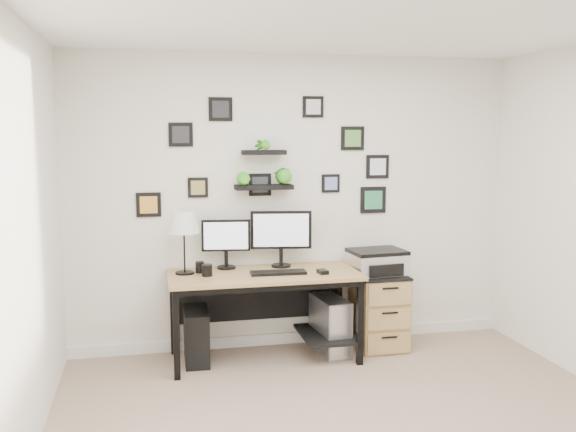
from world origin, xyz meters
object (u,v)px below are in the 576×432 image
object	(u,v)px
monitor_right	(281,234)
file_cabinet	(379,310)
monitor_left	(226,240)
mug	(207,270)
printer	(377,262)
pc_tower_grey	(330,325)
pc_tower_black	(196,336)
desk	(268,286)
table_lamp	(184,224)

from	to	relation	value
monitor_right	file_cabinet	xyz separation A→B (m)	(0.87, -0.12, -0.71)
monitor_left	mug	xyz separation A→B (m)	(-0.19, -0.25, -0.20)
file_cabinet	printer	distance (m)	0.44
monitor_left	file_cabinet	size ratio (longest dim) A/B	0.64
monitor_right	pc_tower_grey	world-z (taller)	monitor_right
file_cabinet	printer	size ratio (longest dim) A/B	1.33
pc_tower_black	pc_tower_grey	distance (m)	1.17
monitor_left	monitor_right	distance (m)	0.48
mug	printer	xyz separation A→B (m)	(1.52, 0.12, -0.02)
monitor_left	pc_tower_black	size ratio (longest dim) A/B	0.95
monitor_left	pc_tower_grey	world-z (taller)	monitor_left
file_cabinet	printer	xyz separation A→B (m)	(-0.02, 0.01, 0.44)
pc_tower_black	mug	bearing A→B (deg)	-36.95
desk	pc_tower_black	xyz separation A→B (m)	(-0.61, 0.03, -0.40)
mug	pc_tower_grey	xyz separation A→B (m)	(1.07, 0.05, -0.55)
monitor_right	printer	size ratio (longest dim) A/B	1.05
file_cabinet	table_lamp	bearing A→B (deg)	179.16
monitor_left	pc_tower_grey	bearing A→B (deg)	-12.79
monitor_left	printer	distance (m)	1.36
file_cabinet	monitor_right	bearing A→B (deg)	172.47
monitor_right	printer	xyz separation A→B (m)	(0.85, -0.10, -0.26)
pc_tower_grey	file_cabinet	size ratio (longest dim) A/B	0.77
table_lamp	pc_tower_grey	world-z (taller)	table_lamp
table_lamp	file_cabinet	size ratio (longest dim) A/B	0.78
monitor_left	file_cabinet	distance (m)	1.51
monitor_right	table_lamp	xyz separation A→B (m)	(-0.84, -0.09, 0.13)
desk	pc_tower_grey	distance (m)	0.68
table_lamp	printer	bearing A→B (deg)	-0.49
mug	file_cabinet	xyz separation A→B (m)	(1.54, 0.11, -0.46)
monitor_right	table_lamp	bearing A→B (deg)	-173.87
monitor_left	pc_tower_grey	distance (m)	1.18
desk	file_cabinet	world-z (taller)	desk
printer	monitor_left	bearing A→B (deg)	174.08
monitor_left	table_lamp	xyz separation A→B (m)	(-0.36, -0.12, 0.17)
desk	pc_tower_black	distance (m)	0.73
pc_tower_black	printer	bearing A→B (deg)	3.04
printer	desk	bearing A→B (deg)	-176.10
desk	table_lamp	world-z (taller)	table_lamp
mug	pc_tower_grey	bearing A→B (deg)	2.89
desk	file_cabinet	distance (m)	1.07
monitor_left	printer	bearing A→B (deg)	-5.92
table_lamp	pc_tower_black	world-z (taller)	table_lamp
pc_tower_black	pc_tower_grey	world-z (taller)	pc_tower_grey
table_lamp	printer	xyz separation A→B (m)	(1.69, -0.01, -0.39)
pc_tower_grey	printer	bearing A→B (deg)	7.92
desk	printer	distance (m)	1.02
mug	printer	size ratio (longest dim) A/B	0.20
pc_tower_black	monitor_right	bearing A→B (deg)	12.54
table_lamp	pc_tower_grey	size ratio (longest dim) A/B	1.02
monitor_right	pc_tower_black	world-z (taller)	monitor_right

